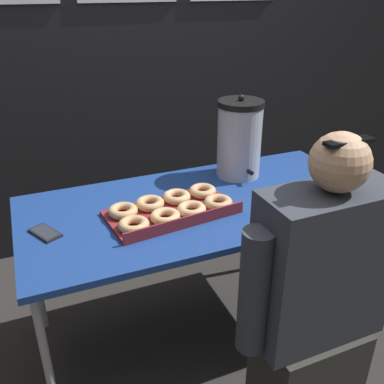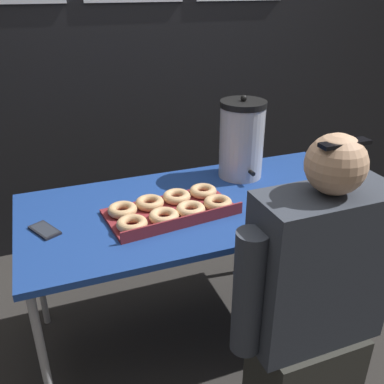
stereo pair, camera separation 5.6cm
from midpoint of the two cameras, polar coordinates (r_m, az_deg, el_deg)
The scene contains 7 objects.
ground_plane at distance 2.36m, azimuth 0.43°, elevation -17.70°, with size 12.00×12.00×0.00m, color #2D2B28.
back_wall at distance 2.79m, azimuth -9.15°, elevation 20.63°, with size 6.00×0.11×2.75m.
folding_table at distance 1.94m, azimuth 0.50°, elevation -2.52°, with size 1.60×0.76×0.75m.
donut_box at distance 1.82m, azimuth -3.65°, elevation -2.22°, with size 0.57×0.34×0.05m.
coffee_urn at distance 2.14m, azimuth 5.56°, elevation 7.06°, with size 0.22×0.25×0.41m.
cell_phone at distance 1.79m, azimuth -19.86°, elevation -5.14°, with size 0.13×0.16×0.01m.
person_seated at distance 1.66m, azimuth 15.24°, elevation -14.58°, with size 0.64×0.27×1.24m.
Camera 1 is at (-0.69, -1.56, 1.64)m, focal length 40.00 mm.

